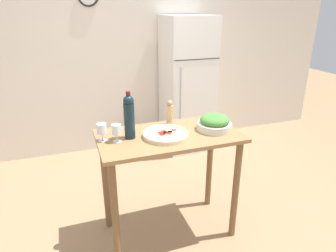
{
  "coord_description": "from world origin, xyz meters",
  "views": [
    {
      "loc": [
        -0.73,
        -2.06,
        1.88
      ],
      "look_at": [
        0.0,
        0.03,
        1.0
      ],
      "focal_mm": 32.0,
      "sensor_mm": 36.0,
      "label": 1
    }
  ],
  "objects": [
    {
      "name": "ground_plane",
      "position": [
        0.0,
        0.0,
        0.0
      ],
      "size": [
        14.0,
        14.0,
        0.0
      ],
      "primitive_type": "plane",
      "color": "#9E7A56"
    },
    {
      "name": "wall_back",
      "position": [
        -0.0,
        1.95,
        1.3
      ],
      "size": [
        6.4,
        0.08,
        2.6
      ],
      "color": "silver",
      "rests_on": "ground_plane"
    },
    {
      "name": "refrigerator",
      "position": [
        0.82,
        1.6,
        0.9
      ],
      "size": [
        0.62,
        0.63,
        1.79
      ],
      "color": "white",
      "rests_on": "ground_plane"
    },
    {
      "name": "prep_counter",
      "position": [
        0.0,
        0.0,
        0.76
      ],
      "size": [
        1.13,
        0.6,
        0.94
      ],
      "color": "olive",
      "rests_on": "ground_plane"
    },
    {
      "name": "wine_bottle",
      "position": [
        -0.31,
        0.04,
        1.12
      ],
      "size": [
        0.08,
        0.08,
        0.37
      ],
      "color": "#142833",
      "rests_on": "prep_counter"
    },
    {
      "name": "wine_glass_near",
      "position": [
        -0.42,
        0.0,
        1.03
      ],
      "size": [
        0.07,
        0.07,
        0.14
      ],
      "color": "silver",
      "rests_on": "prep_counter"
    },
    {
      "name": "wine_glass_far",
      "position": [
        -0.52,
        0.05,
        1.04
      ],
      "size": [
        0.07,
        0.07,
        0.14
      ],
      "color": "silver",
      "rests_on": "prep_counter"
    },
    {
      "name": "pepper_mill",
      "position": [
        0.08,
        0.21,
        1.04
      ],
      "size": [
        0.06,
        0.06,
        0.21
      ],
      "color": "tan",
      "rests_on": "prep_counter"
    },
    {
      "name": "salad_bowl",
      "position": [
        0.38,
        -0.03,
        1.0
      ],
      "size": [
        0.28,
        0.28,
        0.13
      ],
      "color": "silver",
      "rests_on": "prep_counter"
    },
    {
      "name": "homemade_pizza",
      "position": [
        -0.04,
        -0.03,
        0.96
      ],
      "size": [
        0.36,
        0.36,
        0.04
      ],
      "color": "beige",
      "rests_on": "prep_counter"
    }
  ]
}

